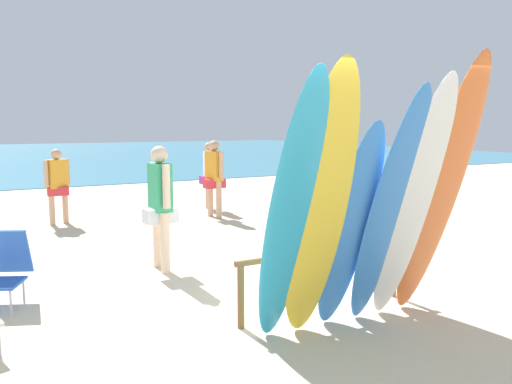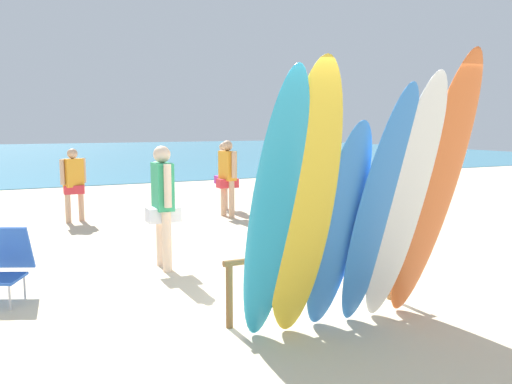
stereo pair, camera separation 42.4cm
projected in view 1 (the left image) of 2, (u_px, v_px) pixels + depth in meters
ground at (80, 183)px, 17.77m from camera, size 60.00×60.00×0.00m
ocean_water at (26, 155)px, 34.19m from camera, size 60.00×40.00×0.02m
surfboard_rack at (324, 265)px, 5.53m from camera, size 2.11×0.07×0.68m
surfboard_teal_0 at (291, 213)px, 4.46m from camera, size 0.47×0.88×2.46m
surfboard_yellow_1 at (320, 207)px, 4.56m from camera, size 0.65×0.90×2.54m
surfboard_blue_2 at (350, 229)px, 4.87m from camera, size 0.52×0.76×2.03m
surfboard_blue_3 at (388, 211)px, 4.91m from camera, size 0.48×0.90×2.35m
surfboard_white_4 at (412, 204)px, 5.01m from camera, size 0.55×0.97×2.46m
surfboard_orange_5 at (440, 192)px, 5.13m from camera, size 0.58×1.05×2.66m
beachgoer_midbeach at (214, 173)px, 11.10m from camera, size 0.43×0.62×1.65m
beachgoer_photographing at (160, 199)px, 7.05m from camera, size 0.44×0.64×1.70m
beachgoer_by_water at (209, 171)px, 12.17m from camera, size 0.41×0.58×1.57m
beachgoer_near_rack at (57, 181)px, 10.35m from camera, size 0.52×0.34×1.50m
beach_chair_blue at (2, 267)px, 5.73m from camera, size 0.73×0.81×0.83m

